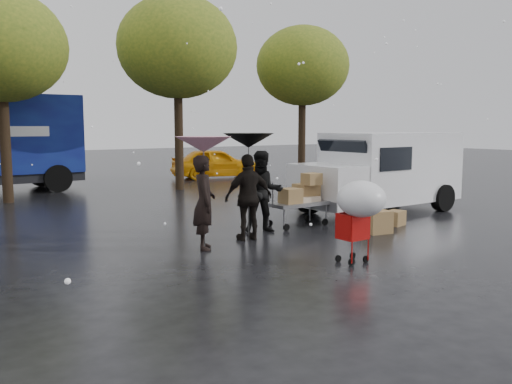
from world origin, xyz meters
TOP-DOWN VIEW (x-y plane):
  - ground at (0.00, 0.00)m, footprint 90.00×90.00m
  - person_pink at (-1.73, 0.84)m, footprint 0.69×0.79m
  - person_middle at (0.19, 1.52)m, footprint 1.11×1.03m
  - person_black at (-0.54, 1.04)m, footprint 1.12×0.61m
  - umbrella_pink at (-1.73, 0.84)m, footprint 1.08×1.08m
  - umbrella_black at (-0.54, 1.04)m, footprint 1.06×1.06m
  - vendor_cart at (1.40, 1.66)m, footprint 1.52×0.80m
  - shopping_cart at (-0.14, -1.73)m, footprint 0.84×0.84m
  - white_van at (4.63, 2.00)m, footprint 4.91×2.18m
  - box_ground_near at (2.22, -0.03)m, footprint 0.64×0.55m
  - box_ground_far at (3.30, 0.36)m, footprint 0.53×0.45m
  - yellow_taxi at (5.92, 12.98)m, footprint 4.34×2.72m
  - tree_row at (-0.47, 10.00)m, footprint 21.60×4.40m

SIDE VIEW (x-z plane):
  - ground at x=0.00m, z-range 0.00..0.00m
  - box_ground_far at x=3.30m, z-range 0.00..0.36m
  - box_ground_near at x=2.22m, z-range 0.00..0.51m
  - yellow_taxi at x=5.92m, z-range 0.00..1.38m
  - vendor_cart at x=1.40m, z-range 0.09..1.36m
  - person_black at x=-0.54m, z-range 0.00..1.81m
  - person_pink at x=-1.73m, z-range 0.00..1.83m
  - person_middle at x=0.19m, z-range 0.00..1.84m
  - shopping_cart at x=-0.14m, z-range 0.33..1.80m
  - white_van at x=4.63m, z-range 0.06..2.26m
  - umbrella_pink at x=-1.73m, z-range 0.94..3.13m
  - umbrella_black at x=-0.54m, z-range 0.97..3.21m
  - tree_row at x=-0.47m, z-range 1.46..8.58m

